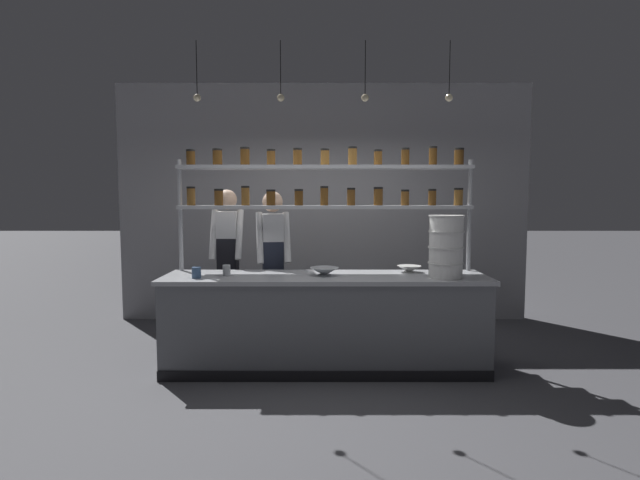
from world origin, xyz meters
TOP-DOWN VIEW (x-y plane):
  - ground_plane at (0.00, 0.00)m, footprint 40.00×40.00m
  - back_wall at (0.00, 2.02)m, footprint 5.52×0.12m
  - prep_counter at (0.00, -0.00)m, footprint 3.12×0.76m
  - spice_shelf_unit at (-0.01, 0.33)m, footprint 3.01×0.28m
  - chef_left at (-1.09, 0.80)m, footprint 0.37×0.31m
  - chef_center at (-0.56, 0.59)m, footprint 0.40×0.33m
  - container_stack at (1.13, -0.15)m, footprint 0.33×0.33m
  - prep_bowl_near_left at (0.85, 0.20)m, footprint 0.24×0.24m
  - prep_bowl_center_front at (-0.01, -0.01)m, footprint 0.28×0.28m
  - serving_cup_front at (-1.20, -0.17)m, footprint 0.09×0.09m
  - serving_cup_by_board at (-0.95, -0.03)m, footprint 0.07×0.07m
  - pendant_light_row at (-0.02, 0.00)m, footprint 2.44×0.07m

SIDE VIEW (x-z plane):
  - ground_plane at x=0.00m, z-range 0.00..0.00m
  - prep_counter at x=0.00m, z-range 0.00..0.92m
  - prep_bowl_near_left at x=0.85m, z-range 0.92..0.99m
  - prep_bowl_center_front at x=-0.01m, z-range 0.92..1.00m
  - serving_cup_front at x=-1.20m, z-range 0.92..1.02m
  - serving_cup_by_board at x=-0.95m, z-range 0.92..1.03m
  - chef_center at x=-0.56m, z-range 0.14..1.87m
  - chef_left at x=-1.09m, z-range 0.15..1.90m
  - container_stack at x=1.13m, z-range 0.92..1.51m
  - back_wall at x=0.00m, z-range 0.00..3.18m
  - spice_shelf_unit at x=-0.01m, z-range 0.65..2.84m
  - pendant_light_row at x=-0.02m, z-range 2.35..2.91m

